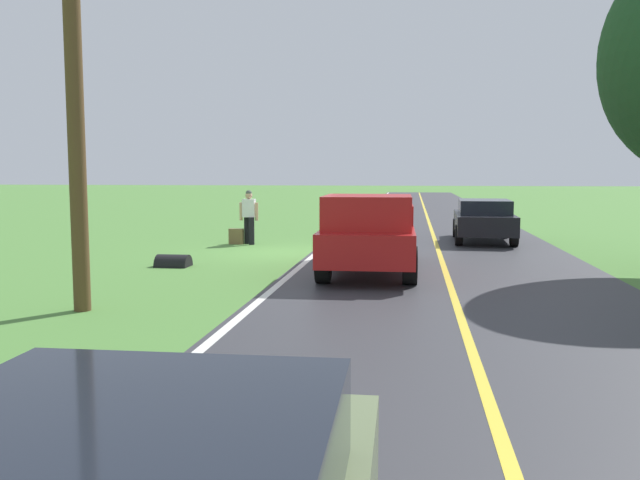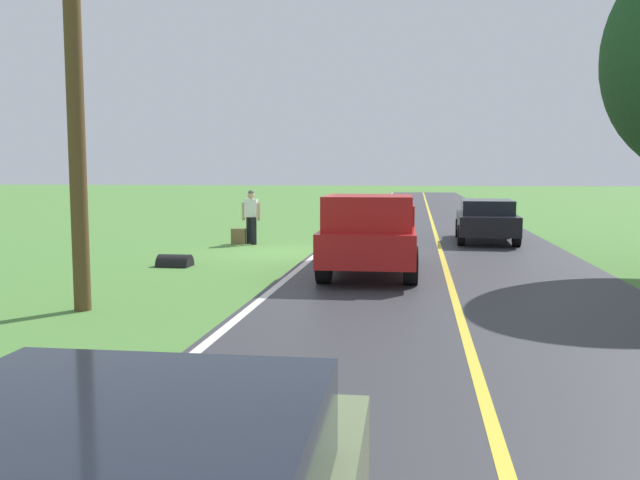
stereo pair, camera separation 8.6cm
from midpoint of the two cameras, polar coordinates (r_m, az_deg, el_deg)
ground_plane at (r=19.06m, az=-2.88°, el=-1.12°), size 200.00×200.00×0.00m
road_surface at (r=18.74m, az=10.19°, el=-1.32°), size 7.36×120.00×0.00m
lane_edge_line at (r=18.92m, az=-0.47°, el=-1.15°), size 0.16×117.60×0.00m
lane_centre_line at (r=18.74m, az=10.19°, el=-1.31°), size 0.14×117.60×0.00m
hitchhiker_walking at (r=21.44m, az=-6.24°, el=2.26°), size 0.62×0.51×1.75m
suitcase_carried at (r=21.53m, az=-7.35°, el=0.31°), size 0.46×0.21×0.50m
pickup_truck_passing at (r=15.12m, az=4.13°, el=0.74°), size 2.18×5.44×1.82m
sedan_near_oncoming at (r=22.77m, az=13.84°, el=1.76°), size 2.05×4.46×1.41m
utility_pole_roadside at (r=11.76m, az=-20.70°, el=14.07°), size 0.28×0.28×8.13m
drainage_culvert at (r=16.70m, az=-12.68°, el=-2.24°), size 0.80×0.60×0.60m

